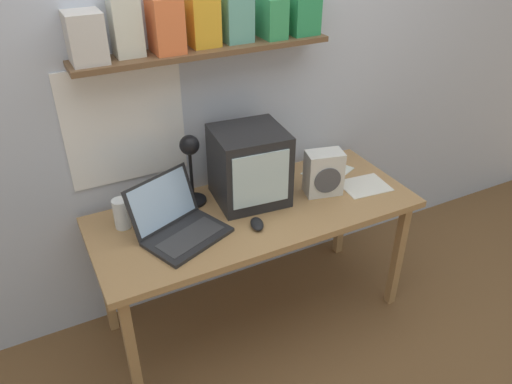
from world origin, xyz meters
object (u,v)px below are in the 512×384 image
Objects in this scene: corner_desk at (256,220)px; laptop at (177,221)px; desk_lamp at (190,160)px; loose_paper_near_monitor at (328,171)px; space_heater at (324,173)px; loose_paper_near_laptop at (365,186)px; juice_glass at (122,215)px; computer_mouse at (257,224)px; crt_monitor at (249,166)px.

corner_desk is 3.55× the size of laptop.
desk_lamp is 0.83m from loose_paper_near_monitor.
space_heater reaches higher than loose_paper_near_laptop.
desk_lamp is at bearing 2.38° from juice_glass.
laptop is at bearing -178.98° from corner_desk.
computer_mouse is 0.68m from loose_paper_near_laptop.
laptop is 1.02m from loose_paper_near_laptop.
laptop reaches higher than juice_glass.
corner_desk is 0.62m from loose_paper_near_laptop.
desk_lamp is 2.70× the size of juice_glass.
desk_lamp reaches higher than corner_desk.
computer_mouse is 0.66m from loose_paper_near_monitor.
loose_paper_near_monitor is at bearing 62.03° from space_heater.
loose_paper_near_laptop is (1.23, -0.22, -0.06)m from juice_glass.
desk_lamp is (0.15, 0.17, 0.19)m from laptop.
computer_mouse is at bearing -153.87° from loose_paper_near_monitor.
desk_lamp is 0.40m from juice_glass.
juice_glass is 0.56× the size of loose_paper_near_laptop.
juice_glass is 0.63× the size of space_heater.
crt_monitor reaches higher than loose_paper_near_monitor.
space_heater reaches higher than corner_desk.
loose_paper_near_laptop is at bearing -6.02° from corner_desk.
space_heater reaches higher than loose_paper_near_monitor.
laptop is 0.79m from space_heater.
loose_paper_near_monitor is (0.15, 0.17, -0.11)m from space_heater.
computer_mouse is (0.20, -0.30, -0.24)m from desk_lamp.
laptop is at bearing -167.47° from space_heater.
crt_monitor is 2.56× the size of juice_glass.
juice_glass is 1.01m from space_heater.
laptop reaches higher than loose_paper_near_laptop.
space_heater is at bearing -2.34° from corner_desk.
loose_paper_near_monitor is at bearing 110.76° from loose_paper_near_laptop.
juice_glass is at bearing 152.70° from computer_mouse.
crt_monitor is 1.43× the size of loose_paper_near_laptop.
desk_lamp reaches higher than loose_paper_near_monitor.
juice_glass is 1.24× the size of computer_mouse.
space_heater is (0.79, -0.01, 0.05)m from laptop.
corner_desk is at bearing -21.04° from laptop.
loose_paper_near_monitor is at bearing 10.88° from crt_monitor.
space_heater is at bearing -9.61° from juice_glass.
laptop is 3.11× the size of juice_glass.
laptop reaches higher than corner_desk.
computer_mouse reaches higher than corner_desk.
desk_lamp is at bearing 177.13° from space_heater.
computer_mouse is at bearing -174.27° from loose_paper_near_laptop.
computer_mouse reaches higher than loose_paper_near_laptop.
loose_paper_near_monitor is at bearing 0.24° from juice_glass.
corner_desk is 0.27m from crt_monitor.
loose_paper_near_monitor is at bearing 26.13° from computer_mouse.
juice_glass is (-0.36, -0.01, -0.19)m from desk_lamp.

